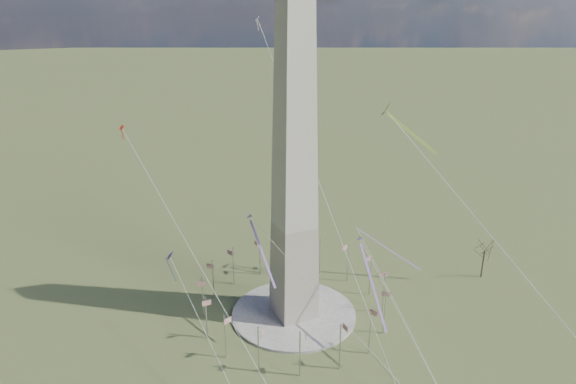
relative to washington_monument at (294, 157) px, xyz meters
name	(u,v)px	position (x,y,z in m)	size (l,w,h in m)	color
ground	(294,315)	(0.00, 0.00, -47.95)	(2000.00, 2000.00, 0.00)	#555F2F
plaza	(294,314)	(0.00, 0.00, -47.55)	(36.00, 36.00, 0.80)	beige
washington_monument	(294,157)	(0.00, 0.00, 0.00)	(15.56, 15.56, 100.00)	#ADA291
flagpole_ring	(294,293)	(0.00, 0.00, -40.68)	(54.40, 54.40, 13.00)	silver
tree_near	(485,249)	(65.73, -6.63, -37.65)	(8.25, 8.25, 14.44)	#3E2E26
kite_delta_black	(389,113)	(34.11, 7.09, 7.29)	(14.57, 15.58, 14.31)	black
kite_diamond_purple	(170,260)	(-32.93, 6.90, -25.76)	(2.64, 3.24, 9.47)	navy
kite_streamer_left	(368,269)	(13.03, -17.39, -27.28)	(6.78, 22.26, 15.54)	#E7244C
kite_streamer_mid	(258,242)	(-10.57, -0.07, -22.10)	(1.84, 19.14, 13.14)	#E7244C
kite_streamer_right	(378,242)	(34.45, 8.62, -35.19)	(18.80, 13.88, 15.20)	#E7244C
kite_small_red	(122,129)	(-38.68, 28.40, 5.17)	(1.26, 1.61, 4.18)	red
kite_small_white	(257,20)	(8.21, 44.58, 32.20)	(1.55, 2.22, 4.62)	white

